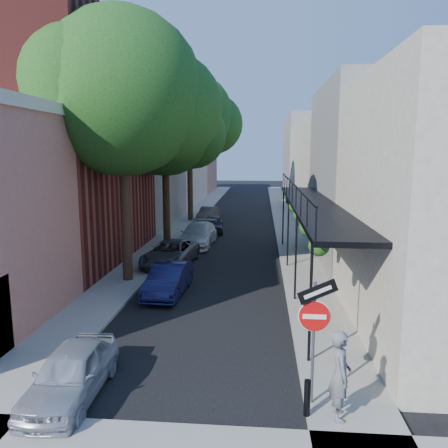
% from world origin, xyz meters
% --- Properties ---
extents(ground, '(160.00, 160.00, 0.00)m').
position_xyz_m(ground, '(0.00, 0.00, 0.00)').
color(ground, black).
rests_on(ground, ground).
extents(road_surface, '(6.00, 64.00, 0.01)m').
position_xyz_m(road_surface, '(0.00, 30.00, 0.01)').
color(road_surface, black).
rests_on(road_surface, ground).
extents(sidewalk_left, '(2.00, 64.00, 0.12)m').
position_xyz_m(sidewalk_left, '(-4.00, 30.00, 0.06)').
color(sidewalk_left, gray).
rests_on(sidewalk_left, ground).
extents(sidewalk_right, '(2.00, 64.00, 0.12)m').
position_xyz_m(sidewalk_right, '(4.00, 30.00, 0.06)').
color(sidewalk_right, gray).
rests_on(sidewalk_right, ground).
extents(buildings_left, '(10.10, 59.10, 12.00)m').
position_xyz_m(buildings_left, '(-9.30, 28.76, 4.94)').
color(buildings_left, '#B7685D').
rests_on(buildings_left, ground).
extents(buildings_right, '(9.80, 55.00, 10.00)m').
position_xyz_m(buildings_right, '(8.99, 29.49, 4.42)').
color(buildings_right, beige).
rests_on(buildings_right, ground).
extents(sign_post, '(0.89, 0.17, 2.99)m').
position_xyz_m(sign_post, '(3.16, 0.97, 2.04)').
color(sign_post, '#595B60').
rests_on(sign_post, ground).
extents(bollard, '(0.14, 0.14, 0.80)m').
position_xyz_m(bollard, '(3.00, 0.50, 0.52)').
color(bollard, black).
rests_on(bollard, sidewalk_right).
extents(oak_near, '(7.48, 6.80, 11.42)m').
position_xyz_m(oak_near, '(-3.37, 10.26, 7.88)').
color(oak_near, '#382416').
rests_on(oak_near, ground).
extents(oak_mid, '(6.60, 6.00, 10.20)m').
position_xyz_m(oak_mid, '(-3.42, 18.23, 7.06)').
color(oak_mid, '#382416').
rests_on(oak_mid, ground).
extents(oak_far, '(7.70, 7.00, 11.90)m').
position_xyz_m(oak_far, '(-3.35, 27.27, 8.26)').
color(oak_far, '#382416').
rests_on(oak_far, ground).
extents(parked_car_a, '(1.49, 3.53, 1.19)m').
position_xyz_m(parked_car_a, '(-2.34, 0.95, 0.60)').
color(parked_car_a, '#9CA2AC').
rests_on(parked_car_a, ground).
extents(parked_car_b, '(1.47, 3.78, 1.23)m').
position_xyz_m(parked_car_b, '(-1.67, 8.48, 0.61)').
color(parked_car_b, '#13143D').
rests_on(parked_car_b, ground).
extents(parked_car_c, '(2.54, 4.67, 1.24)m').
position_xyz_m(parked_car_c, '(-2.52, 12.88, 0.62)').
color(parked_car_c, '#4D5054').
rests_on(parked_car_c, ground).
extents(parked_car_d, '(2.10, 4.79, 1.37)m').
position_xyz_m(parked_car_d, '(-1.83, 17.78, 0.68)').
color(parked_car_d, silver).
rests_on(parked_car_d, ground).
extents(parked_car_e, '(1.75, 3.66, 1.21)m').
position_xyz_m(parked_car_e, '(-1.41, 22.21, 0.60)').
color(parked_car_e, black).
rests_on(parked_car_e, ground).
extents(parked_car_f, '(1.59, 3.53, 1.13)m').
position_xyz_m(parked_car_f, '(-2.45, 27.72, 0.56)').
color(parked_car_f, '#675E57').
rests_on(parked_car_f, ground).
extents(pedestrian, '(0.48, 0.71, 1.91)m').
position_xyz_m(pedestrian, '(3.65, 0.50, 1.08)').
color(pedestrian, slate).
rests_on(pedestrian, sidewalk_right).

